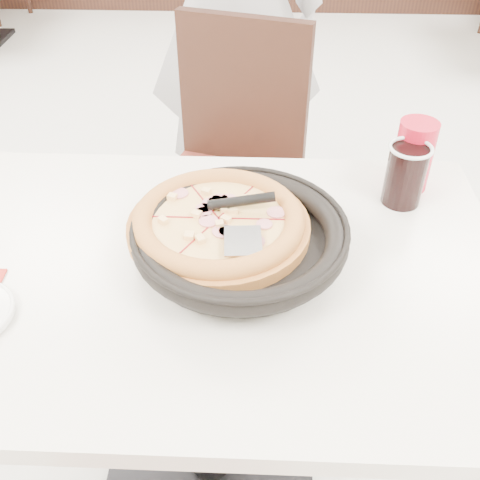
{
  "coord_description": "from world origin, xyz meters",
  "views": [
    {
      "loc": [
        -0.02,
        -1.31,
        1.47
      ],
      "look_at": [
        -0.06,
        -0.49,
        0.8
      ],
      "focal_mm": 42.0,
      "sensor_mm": 36.0,
      "label": 1
    }
  ],
  "objects_px": {
    "main_table": "(207,383)",
    "pizza_pan": "(240,243)",
    "pizza": "(219,227)",
    "diner_person": "(234,6)",
    "chair_far": "(224,187)",
    "red_cup": "(413,155)",
    "cola_glass": "(405,176)"
  },
  "relations": [
    {
      "from": "pizza_pan",
      "to": "cola_glass",
      "type": "xyz_separation_m",
      "value": [
        0.35,
        0.21,
        0.02
      ]
    },
    {
      "from": "main_table",
      "to": "cola_glass",
      "type": "height_order",
      "value": "cola_glass"
    },
    {
      "from": "chair_far",
      "to": "cola_glass",
      "type": "relative_size",
      "value": 7.31
    },
    {
      "from": "pizza_pan",
      "to": "cola_glass",
      "type": "relative_size",
      "value": 2.91
    },
    {
      "from": "chair_far",
      "to": "diner_person",
      "type": "height_order",
      "value": "diner_person"
    },
    {
      "from": "red_cup",
      "to": "main_table",
      "type": "bearing_deg",
      "value": -147.35
    },
    {
      "from": "pizza",
      "to": "cola_glass",
      "type": "relative_size",
      "value": 2.7
    },
    {
      "from": "chair_far",
      "to": "red_cup",
      "type": "xyz_separation_m",
      "value": [
        0.45,
        -0.39,
        0.35
      ]
    },
    {
      "from": "red_cup",
      "to": "pizza",
      "type": "bearing_deg",
      "value": -148.99
    },
    {
      "from": "main_table",
      "to": "pizza_pan",
      "type": "distance_m",
      "value": 0.42
    },
    {
      "from": "main_table",
      "to": "diner_person",
      "type": "bearing_deg",
      "value": 89.4
    },
    {
      "from": "diner_person",
      "to": "pizza",
      "type": "bearing_deg",
      "value": 86.69
    },
    {
      "from": "pizza_pan",
      "to": "cola_glass",
      "type": "height_order",
      "value": "cola_glass"
    },
    {
      "from": "cola_glass",
      "to": "red_cup",
      "type": "relative_size",
      "value": 0.81
    },
    {
      "from": "main_table",
      "to": "chair_far",
      "type": "height_order",
      "value": "chair_far"
    },
    {
      "from": "pizza_pan",
      "to": "diner_person",
      "type": "distance_m",
      "value": 1.16
    },
    {
      "from": "pizza_pan",
      "to": "main_table",
      "type": "bearing_deg",
      "value": -169.53
    },
    {
      "from": "pizza",
      "to": "diner_person",
      "type": "xyz_separation_m",
      "value": [
        -0.02,
        1.13,
        0.07
      ]
    },
    {
      "from": "pizza",
      "to": "red_cup",
      "type": "xyz_separation_m",
      "value": [
        0.42,
        0.25,
        0.02
      ]
    },
    {
      "from": "pizza_pan",
      "to": "pizza",
      "type": "height_order",
      "value": "pizza"
    },
    {
      "from": "red_cup",
      "to": "diner_person",
      "type": "height_order",
      "value": "diner_person"
    },
    {
      "from": "main_table",
      "to": "diner_person",
      "type": "relative_size",
      "value": 0.68
    },
    {
      "from": "pizza_pan",
      "to": "red_cup",
      "type": "height_order",
      "value": "red_cup"
    },
    {
      "from": "pizza_pan",
      "to": "cola_glass",
      "type": "distance_m",
      "value": 0.41
    },
    {
      "from": "main_table",
      "to": "pizza",
      "type": "relative_size",
      "value": 3.42
    },
    {
      "from": "main_table",
      "to": "diner_person",
      "type": "distance_m",
      "value": 1.27
    },
    {
      "from": "pizza_pan",
      "to": "diner_person",
      "type": "height_order",
      "value": "diner_person"
    },
    {
      "from": "red_cup",
      "to": "diner_person",
      "type": "relative_size",
      "value": 0.09
    },
    {
      "from": "pizza",
      "to": "diner_person",
      "type": "relative_size",
      "value": 0.2
    },
    {
      "from": "pizza_pan",
      "to": "diner_person",
      "type": "xyz_separation_m",
      "value": [
        -0.07,
        1.15,
        0.09
      ]
    },
    {
      "from": "main_table",
      "to": "chair_far",
      "type": "xyz_separation_m",
      "value": [
        0.0,
        0.68,
        0.1
      ]
    },
    {
      "from": "pizza_pan",
      "to": "red_cup",
      "type": "distance_m",
      "value": 0.47
    }
  ]
}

